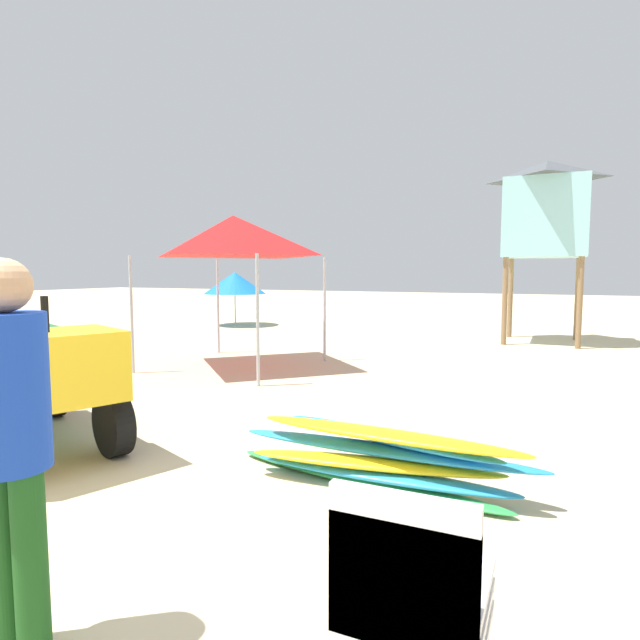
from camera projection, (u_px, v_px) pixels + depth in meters
ground at (70, 542)px, 3.31m from camera, size 80.00×80.00×0.00m
utility_cart at (22, 368)px, 4.96m from camera, size 2.81×2.10×1.50m
stacked_plastic_chairs at (411, 598)px, 1.77m from camera, size 0.48×0.48×1.02m
surfboard_pile at (378, 457)px, 4.15m from camera, size 2.62×0.82×0.48m
lifeguard_near_left at (11, 431)px, 2.25m from camera, size 0.32×0.32×1.76m
popup_canopy at (233, 236)px, 9.19m from camera, size 2.49×2.49×2.68m
lifeguard_tower at (546, 209)px, 12.32m from camera, size 1.98×1.98×4.28m
beach_umbrella_mid at (235, 283)px, 16.48m from camera, size 1.95×1.95×1.68m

